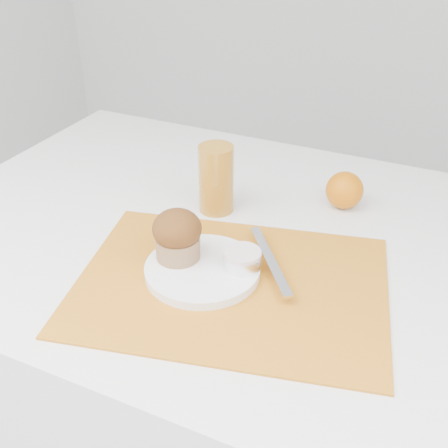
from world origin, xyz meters
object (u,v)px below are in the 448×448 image
at_px(table, 244,385).
at_px(plate, 202,269).
at_px(juice_glass, 216,179).
at_px(muffin, 177,235).
at_px(orange, 344,190).

distance_m(table, plate, 0.41).
distance_m(juice_glass, muffin, 0.19).
bearing_deg(muffin, orange, 57.55).
distance_m(orange, muffin, 0.35).
distance_m(table, muffin, 0.46).
bearing_deg(orange, plate, -115.26).
xyz_separation_m(orange, juice_glass, (-0.21, -0.11, 0.03)).
relative_size(plate, orange, 2.58).
bearing_deg(juice_glass, plate, -70.47).
bearing_deg(table, orange, 53.93).
bearing_deg(orange, muffin, -122.45).
xyz_separation_m(plate, muffin, (-0.05, 0.01, 0.05)).
xyz_separation_m(orange, muffin, (-0.19, -0.30, 0.02)).
height_order(orange, juice_glass, juice_glass).
relative_size(orange, juice_glass, 0.55).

